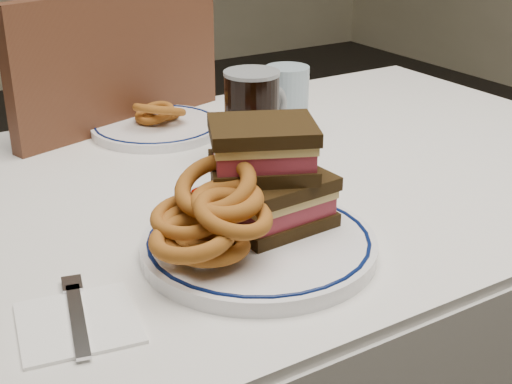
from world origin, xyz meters
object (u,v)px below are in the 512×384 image
main_plate (259,244)px  beer_mug (253,115)px  reuben_sandwich (270,175)px  far_plate (157,127)px  chair_far (94,202)px

main_plate → beer_mug: beer_mug is taller
reuben_sandwich → beer_mug: reuben_sandwich is taller
main_plate → beer_mug: bearing=59.7°
far_plate → chair_far: bearing=110.6°
chair_far → beer_mug: size_ratio=6.59×
chair_far → far_plate: 0.30m
reuben_sandwich → far_plate: 0.48m
beer_mug → main_plate: bearing=-120.3°
chair_far → main_plate: chair_far is taller
main_plate → far_plate: size_ratio=1.23×
far_plate → reuben_sandwich: bearing=-96.3°
chair_far → reuben_sandwich: (0.02, -0.66, 0.29)m
main_plate → far_plate: 0.51m
chair_far → beer_mug: (0.15, -0.41, 0.28)m
beer_mug → far_plate: bearing=109.5°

